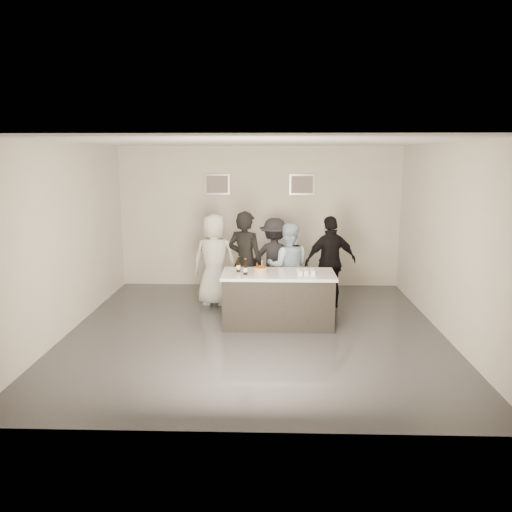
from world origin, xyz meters
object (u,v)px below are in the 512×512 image
Objects in this scene: person_main_blue at (288,267)px; person_guest_back at (275,259)px; bar_counter at (278,299)px; beer_bottle_a at (238,264)px; person_main_black at (245,262)px; beer_bottle_b at (245,267)px; person_guest_right at (331,262)px; cake at (261,271)px; person_guest_left at (215,260)px.

person_main_blue is 1.00× the size of person_guest_back.
beer_bottle_a reaches higher than bar_counter.
beer_bottle_a is 0.14× the size of person_main_black.
person_main_blue is (0.73, 1.04, -0.22)m from beer_bottle_b.
beer_bottle_a is 0.16× the size of person_guest_back.
person_guest_right is (1.52, 1.24, -0.17)m from beer_bottle_b.
bar_counter is at bearing 31.78° from person_guest_right.
bar_counter is at bearing -2.94° from beer_bottle_a.
person_guest_right reaches higher than person_main_blue.
person_main_blue reaches higher than cake.
person_guest_left reaches higher than person_guest_right.
person_guest_right is at bearing 39.15° from beer_bottle_b.
person_guest_back reaches higher than bar_counter.
cake is 0.78m from person_main_black.
person_guest_left reaches higher than bar_counter.
person_guest_back is at bearing 68.60° from beer_bottle_a.
beer_bottle_b is 0.14× the size of person_main_black.
person_guest_right is at bearing 32.49° from beer_bottle_a.
person_guest_right is (1.57, 0.37, -0.07)m from person_main_black.
person_main_black reaches higher than person_main_blue.
person_main_black reaches higher than beer_bottle_b.
bar_counter is 7.15× the size of beer_bottle_b.
person_guest_left is at bearing 116.16° from beer_bottle_b.
person_main_blue is 0.82m from person_guest_right.
beer_bottle_b is 0.16× the size of person_guest_back.
bar_counter is 7.15× the size of beer_bottle_a.
cake is 1.47m from person_guest_left.
person_main_blue is (0.86, 0.85, -0.22)m from beer_bottle_a.
person_guest_right is 1.07× the size of person_guest_back.
person_guest_left is (-1.19, 1.17, 0.42)m from bar_counter.
person_main_blue is 0.75m from person_guest_back.
cake is 1.63m from person_guest_back.
cake is 0.30m from beer_bottle_b.
person_main_black reaches higher than person_guest_left.
person_guest_back reaches higher than beer_bottle_b.
cake is at bearing 31.65° from beer_bottle_b.
person_main_black is 1.08× the size of person_guest_right.
person_main_blue is at bearing 54.99° from beer_bottle_b.
person_main_black is 1.62m from person_guest_right.
beer_bottle_b is 1.83m from person_guest_back.
person_guest_left is 1.22m from person_guest_back.
person_guest_back is at bearing 81.34° from cake.
beer_bottle_a is (-0.37, 0.04, 0.09)m from cake.
beer_bottle_a is 0.23m from beer_bottle_b.
person_main_black reaches higher than bar_counter.
person_main_blue is 0.94× the size of person_guest_right.
cake is at bearing -178.83° from bar_counter.
person_main_black is at bearing 150.75° from person_guest_left.
person_guest_left is at bearing 29.36° from person_guest_back.
beer_bottle_a is (-0.66, 0.03, 0.58)m from bar_counter.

